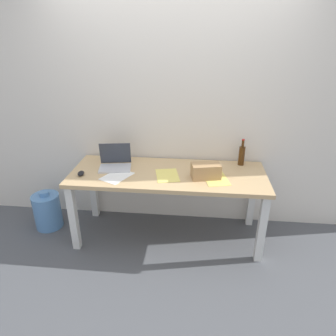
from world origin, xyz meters
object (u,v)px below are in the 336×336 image
at_px(water_cooler_jug, 48,211).
at_px(beer_bottle, 242,155).
at_px(cardboard_box, 206,171).
at_px(computer_mouse, 81,173).
at_px(desk, 168,181).
at_px(laptop_left, 115,163).

bearing_deg(water_cooler_jug, beer_bottle, 6.58).
distance_m(cardboard_box, water_cooler_jug, 1.83).
distance_m(computer_mouse, cardboard_box, 1.20).
distance_m(desk, computer_mouse, 0.85).
height_order(desk, computer_mouse, computer_mouse).
bearing_deg(computer_mouse, water_cooler_jug, 153.46).
bearing_deg(beer_bottle, computer_mouse, -165.52).
height_order(desk, laptop_left, laptop_left).
bearing_deg(cardboard_box, water_cooler_jug, 176.55).
xyz_separation_m(laptop_left, beer_bottle, (1.28, 0.20, 0.05)).
relative_size(laptop_left, water_cooler_jug, 0.78).
xyz_separation_m(computer_mouse, water_cooler_jug, (-0.52, 0.16, -0.57)).
xyz_separation_m(desk, cardboard_box, (0.37, -0.08, 0.17)).
height_order(computer_mouse, water_cooler_jug, computer_mouse).
bearing_deg(water_cooler_jug, laptop_left, 2.92).
height_order(desk, water_cooler_jug, desk).
xyz_separation_m(beer_bottle, water_cooler_jug, (-2.08, -0.24, -0.66)).
xyz_separation_m(desk, beer_bottle, (0.73, 0.27, 0.20)).
bearing_deg(computer_mouse, cardboard_box, -5.88).
distance_m(laptop_left, beer_bottle, 1.30).
xyz_separation_m(beer_bottle, computer_mouse, (-1.57, -0.40, -0.09)).
distance_m(computer_mouse, water_cooler_jug, 0.78).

